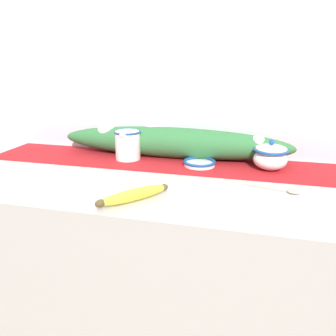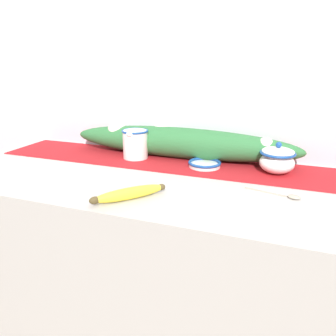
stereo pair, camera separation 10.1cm
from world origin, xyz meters
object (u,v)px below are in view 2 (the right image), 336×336
(cream_pitcher, at_px, (135,143))
(small_dish, at_px, (205,164))
(sugar_bowl, at_px, (277,160))
(banana, at_px, (129,193))
(spoon, at_px, (290,196))

(cream_pitcher, height_order, small_dish, cream_pitcher)
(cream_pitcher, relative_size, small_dish, 1.02)
(sugar_bowl, xyz_separation_m, small_dish, (-0.24, -0.02, -0.04))
(banana, height_order, spoon, banana)
(cream_pitcher, distance_m, sugar_bowl, 0.53)
(cream_pitcher, bearing_deg, spoon, -19.46)
(small_dish, xyz_separation_m, banana, (-0.13, -0.35, 0.00))
(banana, bearing_deg, sugar_bowl, 44.50)
(cream_pitcher, xyz_separation_m, banana, (0.15, -0.37, -0.05))
(sugar_bowl, bearing_deg, cream_pitcher, 179.84)
(small_dish, relative_size, banana, 0.64)
(small_dish, relative_size, spoon, 0.74)
(sugar_bowl, bearing_deg, spoon, -76.89)
(sugar_bowl, bearing_deg, small_dish, -175.99)
(banana, bearing_deg, small_dish, 69.94)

